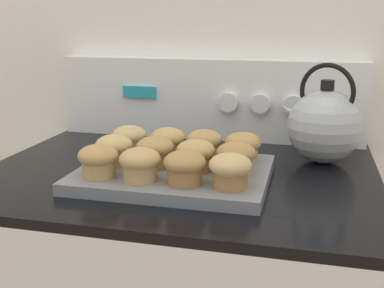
{
  "coord_description": "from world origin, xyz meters",
  "views": [
    {
      "loc": [
        0.25,
        -0.58,
        1.2
      ],
      "look_at": [
        0.04,
        0.27,
        0.97
      ],
      "focal_mm": 45.0,
      "sensor_mm": 36.0,
      "label": 1
    }
  ],
  "objects_px": {
    "muffin_r0_c1": "(140,163)",
    "muffin_r0_c0": "(98,160)",
    "muffin_r1_c0": "(114,149)",
    "tea_kettle": "(324,125)",
    "muffin_r0_c2": "(185,167)",
    "muffin_r2_c1": "(168,141)",
    "muffin_r1_c3": "(236,157)",
    "muffin_r1_c1": "(155,151)",
    "muffin_r0_c3": "(230,170)",
    "muffin_r2_c2": "(204,143)",
    "muffin_r2_c0": "(130,139)",
    "muffin_r2_c3": "(243,146)",
    "muffin_r1_c2": "(196,154)",
    "muffin_pan": "(174,174)"
  },
  "relations": [
    {
      "from": "muffin_r2_c1",
      "to": "muffin_pan",
      "type": "bearing_deg",
      "value": -65.66
    },
    {
      "from": "muffin_pan",
      "to": "muffin_r0_c2",
      "type": "distance_m",
      "value": 0.1
    },
    {
      "from": "muffin_r1_c0",
      "to": "tea_kettle",
      "type": "xyz_separation_m",
      "value": [
        0.4,
        0.19,
        0.03
      ]
    },
    {
      "from": "muffin_r1_c0",
      "to": "muffin_r1_c1",
      "type": "relative_size",
      "value": 1.0
    },
    {
      "from": "muffin_r0_c3",
      "to": "muffin_r1_c3",
      "type": "xyz_separation_m",
      "value": [
        -0.0,
        0.08,
        0.0
      ]
    },
    {
      "from": "muffin_r1_c0",
      "to": "muffin_r1_c3",
      "type": "xyz_separation_m",
      "value": [
        0.24,
        0.0,
        0.0
      ]
    },
    {
      "from": "muffin_r1_c0",
      "to": "muffin_r2_c0",
      "type": "relative_size",
      "value": 1.0
    },
    {
      "from": "muffin_r0_c3",
      "to": "muffin_r2_c3",
      "type": "height_order",
      "value": "same"
    },
    {
      "from": "muffin_pan",
      "to": "muffin_r1_c1",
      "type": "distance_m",
      "value": 0.06
    },
    {
      "from": "muffin_r0_c2",
      "to": "muffin_r1_c2",
      "type": "height_order",
      "value": "same"
    },
    {
      "from": "muffin_pan",
      "to": "muffin_r2_c2",
      "type": "xyz_separation_m",
      "value": [
        0.04,
        0.08,
        0.04
      ]
    },
    {
      "from": "muffin_r0_c2",
      "to": "muffin_r1_c1",
      "type": "distance_m",
      "value": 0.12
    },
    {
      "from": "muffin_r2_c0",
      "to": "muffin_r1_c0",
      "type": "bearing_deg",
      "value": -89.54
    },
    {
      "from": "muffin_r0_c0",
      "to": "muffin_r0_c2",
      "type": "xyz_separation_m",
      "value": [
        0.16,
        -0.0,
        0.0
      ]
    },
    {
      "from": "muffin_r2_c1",
      "to": "muffin_r0_c2",
      "type": "bearing_deg",
      "value": -64.03
    },
    {
      "from": "muffin_r2_c1",
      "to": "muffin_r1_c3",
      "type": "bearing_deg",
      "value": -28.43
    },
    {
      "from": "muffin_r0_c1",
      "to": "tea_kettle",
      "type": "xyz_separation_m",
      "value": [
        0.31,
        0.27,
        0.03
      ]
    },
    {
      "from": "muffin_r2_c0",
      "to": "muffin_r2_c3",
      "type": "relative_size",
      "value": 1.0
    },
    {
      "from": "muffin_r1_c0",
      "to": "muffin_r1_c3",
      "type": "relative_size",
      "value": 1.0
    },
    {
      "from": "muffin_r0_c1",
      "to": "muffin_r0_c3",
      "type": "relative_size",
      "value": 1.0
    },
    {
      "from": "muffin_r1_c2",
      "to": "muffin_r1_c1",
      "type": "bearing_deg",
      "value": 176.9
    },
    {
      "from": "muffin_r2_c0",
      "to": "muffin_r1_c1",
      "type": "bearing_deg",
      "value": -43.73
    },
    {
      "from": "muffin_pan",
      "to": "muffin_r1_c1",
      "type": "bearing_deg",
      "value": 176.68
    },
    {
      "from": "muffin_r1_c1",
      "to": "muffin_r0_c3",
      "type": "bearing_deg",
      "value": -27.13
    },
    {
      "from": "muffin_pan",
      "to": "muffin_r2_c0",
      "type": "distance_m",
      "value": 0.15
    },
    {
      "from": "muffin_r0_c2",
      "to": "muffin_r2_c2",
      "type": "bearing_deg",
      "value": 90.77
    },
    {
      "from": "muffin_r1_c3",
      "to": "tea_kettle",
      "type": "relative_size",
      "value": 0.34
    },
    {
      "from": "muffin_r0_c1",
      "to": "muffin_r1_c0",
      "type": "xyz_separation_m",
      "value": [
        -0.08,
        0.08,
        0.0
      ]
    },
    {
      "from": "muffin_r1_c3",
      "to": "muffin_r2_c1",
      "type": "relative_size",
      "value": 1.0
    },
    {
      "from": "muffin_r1_c1",
      "to": "muffin_r1_c3",
      "type": "xyz_separation_m",
      "value": [
        0.16,
        -0.0,
        0.0
      ]
    },
    {
      "from": "muffin_r1_c0",
      "to": "tea_kettle",
      "type": "bearing_deg",
      "value": 25.8
    },
    {
      "from": "muffin_r0_c3",
      "to": "muffin_r1_c1",
      "type": "bearing_deg",
      "value": 152.87
    },
    {
      "from": "muffin_pan",
      "to": "muffin_r0_c0",
      "type": "distance_m",
      "value": 0.15
    },
    {
      "from": "muffin_r0_c2",
      "to": "muffin_r2_c2",
      "type": "relative_size",
      "value": 1.0
    },
    {
      "from": "muffin_r1_c0",
      "to": "muffin_r1_c2",
      "type": "distance_m",
      "value": 0.16
    },
    {
      "from": "muffin_r0_c1",
      "to": "muffin_r2_c0",
      "type": "height_order",
      "value": "same"
    },
    {
      "from": "muffin_r1_c0",
      "to": "muffin_r2_c3",
      "type": "relative_size",
      "value": 1.0
    },
    {
      "from": "muffin_r2_c3",
      "to": "muffin_r1_c3",
      "type": "bearing_deg",
      "value": -90.74
    },
    {
      "from": "muffin_r1_c2",
      "to": "muffin_r2_c0",
      "type": "bearing_deg",
      "value": 153.02
    },
    {
      "from": "muffin_r0_c1",
      "to": "muffin_r1_c0",
      "type": "bearing_deg",
      "value": 136.23
    },
    {
      "from": "muffin_r0_c0",
      "to": "muffin_r2_c3",
      "type": "distance_m",
      "value": 0.29
    },
    {
      "from": "muffin_r1_c1",
      "to": "tea_kettle",
      "type": "relative_size",
      "value": 0.34
    },
    {
      "from": "muffin_r2_c0",
      "to": "muffin_r2_c1",
      "type": "bearing_deg",
      "value": 0.25
    },
    {
      "from": "muffin_r0_c2",
      "to": "muffin_r2_c1",
      "type": "height_order",
      "value": "same"
    },
    {
      "from": "muffin_r0_c1",
      "to": "muffin_r0_c0",
      "type": "bearing_deg",
      "value": 178.87
    },
    {
      "from": "muffin_r0_c2",
      "to": "muffin_r2_c1",
      "type": "bearing_deg",
      "value": 115.97
    },
    {
      "from": "muffin_r0_c2",
      "to": "muffin_r2_c1",
      "type": "relative_size",
      "value": 1.0
    },
    {
      "from": "muffin_r1_c3",
      "to": "muffin_r2_c3",
      "type": "xyz_separation_m",
      "value": [
        0.0,
        0.08,
        0.0
      ]
    },
    {
      "from": "muffin_r0_c3",
      "to": "muffin_r2_c2",
      "type": "bearing_deg",
      "value": 116.51
    },
    {
      "from": "muffin_r2_c0",
      "to": "muffin_r0_c0",
      "type": "bearing_deg",
      "value": -88.96
    }
  ]
}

